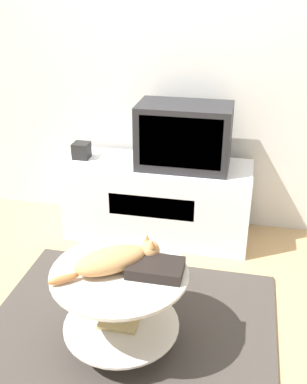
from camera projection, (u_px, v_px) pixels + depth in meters
ground_plane at (124, 347)px, 2.44m from camera, size 12.00×12.00×0.00m
wall_back at (176, 56)px, 3.22m from camera, size 8.00×0.05×2.60m
rug at (124, 345)px, 2.44m from camera, size 1.63×1.58×0.02m
tv_stand at (158, 200)px, 3.38m from camera, size 1.36×0.47×0.59m
tv at (184, 136)px, 3.12m from camera, size 0.65×0.37×0.45m
speaker at (81, 150)px, 3.34m from camera, size 0.12×0.12×0.12m
coffee_table at (121, 298)px, 2.30m from camera, size 0.69×0.69×0.48m
dvd_box at (156, 268)px, 2.20m from camera, size 0.27×0.18×0.06m
cat at (115, 259)px, 2.22m from camera, size 0.48×0.40×0.13m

